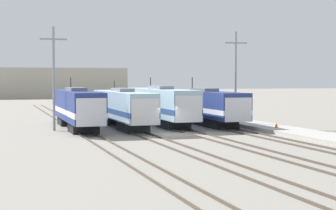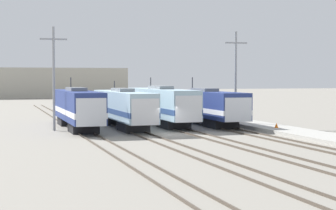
% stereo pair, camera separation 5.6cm
% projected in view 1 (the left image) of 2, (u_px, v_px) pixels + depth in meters
% --- Properties ---
extents(ground_plane, '(400.00, 400.00, 0.00)m').
position_uv_depth(ground_plane, '(169.00, 134.00, 51.69)').
color(ground_plane, gray).
extents(rail_pair_far_left, '(1.51, 120.00, 0.15)m').
position_uv_depth(rail_pair_far_left, '(91.00, 136.00, 49.51)').
color(rail_pair_far_left, '#4C4238').
rests_on(rail_pair_far_left, ground_plane).
extents(rail_pair_center_left, '(1.51, 120.00, 0.15)m').
position_uv_depth(rail_pair_center_left, '(143.00, 134.00, 50.96)').
color(rail_pair_center_left, '#4C4238').
rests_on(rail_pair_center_left, ground_plane).
extents(rail_pair_center_right, '(1.51, 120.00, 0.15)m').
position_uv_depth(rail_pair_center_right, '(193.00, 133.00, 52.42)').
color(rail_pair_center_right, '#4C4238').
rests_on(rail_pair_center_right, ground_plane).
extents(rail_pair_far_right, '(1.51, 120.00, 0.15)m').
position_uv_depth(rail_pair_far_right, '(240.00, 131.00, 53.87)').
color(rail_pair_far_right, '#4C4238').
rests_on(rail_pair_far_right, ground_plane).
extents(locomotive_far_left, '(2.95, 18.28, 5.26)m').
position_uv_depth(locomotive_far_left, '(77.00, 108.00, 57.28)').
color(locomotive_far_left, black).
rests_on(locomotive_far_left, ground_plane).
extents(locomotive_center_left, '(2.85, 18.45, 4.88)m').
position_uv_depth(locomotive_center_left, '(123.00, 107.00, 58.55)').
color(locomotive_center_left, '#232326').
rests_on(locomotive_center_left, ground_plane).
extents(locomotive_center_right, '(2.98, 18.69, 5.26)m').
position_uv_depth(locomotive_center_right, '(162.00, 105.00, 62.00)').
color(locomotive_center_right, '#232326').
rests_on(locomotive_center_right, ground_plane).
extents(locomotive_far_right, '(3.10, 18.19, 5.29)m').
position_uv_depth(locomotive_far_right, '(206.00, 106.00, 62.42)').
color(locomotive_far_right, black).
rests_on(locomotive_far_right, ground_plane).
extents(catenary_tower_left, '(2.64, 0.26, 10.24)m').
position_uv_depth(catenary_tower_left, '(54.00, 75.00, 55.10)').
color(catenary_tower_left, gray).
rests_on(catenary_tower_left, ground_plane).
extents(catenary_tower_right, '(2.64, 0.26, 10.24)m').
position_uv_depth(catenary_tower_right, '(236.00, 76.00, 60.98)').
color(catenary_tower_right, gray).
rests_on(catenary_tower_right, ground_plane).
extents(platform, '(4.00, 120.00, 0.34)m').
position_uv_depth(platform, '(278.00, 129.00, 55.09)').
color(platform, '#A8A59E').
rests_on(platform, ground_plane).
extents(traffic_cone, '(0.40, 0.40, 0.49)m').
position_uv_depth(traffic_cone, '(276.00, 125.00, 54.60)').
color(traffic_cone, orange).
rests_on(traffic_cone, platform).
extents(depot_building, '(41.00, 10.92, 7.88)m').
position_uv_depth(depot_building, '(48.00, 83.00, 149.15)').
color(depot_building, '#B2AD9E').
rests_on(depot_building, ground_plane).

